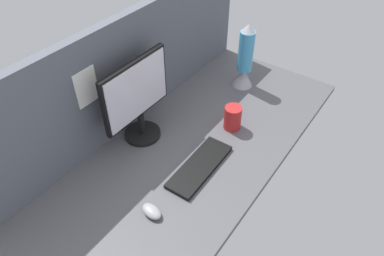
{
  "coord_description": "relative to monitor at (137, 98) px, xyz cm",
  "views": [
    {
      "loc": [
        -100.28,
        -72.03,
        122.41
      ],
      "look_at": [
        -3.03,
        0.0,
        14.0
      ],
      "focal_mm": 33.52,
      "sensor_mm": 36.0,
      "label": 1
    }
  ],
  "objects": [
    {
      "name": "monitor",
      "position": [
        0.0,
        0.0,
        0.0
      ],
      "size": [
        40.05,
        18.0,
        41.84
      ],
      "color": "black",
      "rests_on": "ground_plane"
    },
    {
      "name": "ground_plane",
      "position": [
        7.58,
        -25.12,
        -24.5
      ],
      "size": [
        180.0,
        80.0,
        3.0
      ],
      "primitive_type": "cube",
      "color": "#515156"
    },
    {
      "name": "lava_lamp",
      "position": [
        67.17,
        -19.58,
        -6.95
      ],
      "size": [
        11.69,
        11.69,
        38.26
      ],
      "color": "#A5A5AD",
      "rests_on": "ground_plane"
    },
    {
      "name": "cubicle_wall_back",
      "position": [
        7.55,
        12.37,
        5.33
      ],
      "size": [
        180.0,
        5.5,
        56.64
      ],
      "color": "#565B66",
      "rests_on": "ground_plane"
    },
    {
      "name": "keyboard",
      "position": [
        -1.61,
        -36.46,
        -22.0
      ],
      "size": [
        37.29,
        13.86,
        2.0
      ],
      "primitive_type": "cube",
      "rotation": [
        0.0,
        0.0,
        0.02
      ],
      "color": "black",
      "rests_on": "ground_plane"
    },
    {
      "name": "mouse",
      "position": [
        -33.23,
        -34.86,
        -21.3
      ],
      "size": [
        7.01,
        10.35,
        3.4
      ],
      "primitive_type": "ellipsoid",
      "rotation": [
        0.0,
        0.0,
        -0.15
      ],
      "color": "#99999E",
      "rests_on": "ground_plane"
    },
    {
      "name": "mug_red_plastic",
      "position": [
        31.03,
        -33.94,
        -16.68
      ],
      "size": [
        8.76,
        8.76,
        12.64
      ],
      "color": "red",
      "rests_on": "ground_plane"
    }
  ]
}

